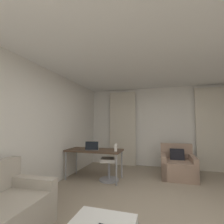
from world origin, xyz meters
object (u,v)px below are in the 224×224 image
Objects in this scene: armchair at (178,166)px; desk_chair at (111,164)px; laptop at (92,148)px; desk at (94,152)px.

armchair is 1.01× the size of desk_chair.
laptop is at bearing -158.52° from armchair.
laptop reaches higher than desk.
laptop is (-0.46, -0.10, 0.39)m from desk_chair.
armchair is at bearing 24.05° from desk_chair.
armchair reaches higher than desk.
desk_chair is at bearing 11.74° from laptop.
desk_chair is at bearing 0.46° from desk.
armchair is 1.78m from desk_chair.
armchair is at bearing 21.48° from laptop.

